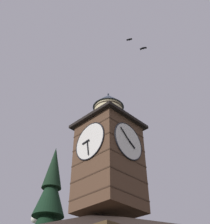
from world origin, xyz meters
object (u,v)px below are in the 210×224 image
at_px(clock_tower, 109,154).
at_px(flying_bird_high, 129,39).
at_px(flying_bird_low, 143,48).
at_px(moon, 35,219).

xyz_separation_m(clock_tower, flying_bird_high, (-0.14, 2.74, 11.41)).
height_order(clock_tower, flying_bird_low, flying_bird_low).
relative_size(clock_tower, moon, 6.96).
relative_size(moon, flying_bird_high, 2.76).
bearing_deg(moon, flying_bird_low, 65.65).
bearing_deg(flying_bird_low, clock_tower, -106.65).
bearing_deg(moon, clock_tower, 64.67).
bearing_deg(clock_tower, flying_bird_low, 73.35).
relative_size(moon, flying_bird_low, 2.85).
distance_m(flying_bird_high, flying_bird_low, 5.75).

